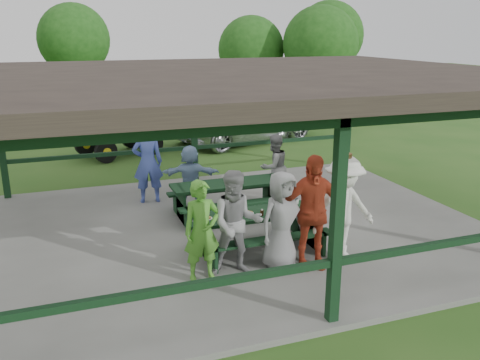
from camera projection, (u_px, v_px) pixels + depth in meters
name	position (u px, v px, depth m)	size (l,w,h in m)	color
ground	(242.00, 231.00, 10.74)	(90.00, 90.00, 0.00)	#2A571B
concrete_slab	(242.00, 229.00, 10.73)	(10.00, 8.00, 0.10)	slate
pavilion_structure	(242.00, 79.00, 9.84)	(10.60, 8.60, 3.24)	black
picnic_table_near	(258.00, 226.00, 9.46)	(2.42, 1.39, 0.75)	black
picnic_table_far	(230.00, 194.00, 11.30)	(2.57, 1.39, 0.75)	black
table_setting	(260.00, 209.00, 9.43)	(2.39, 0.45, 0.10)	white
contestant_green	(202.00, 231.00, 8.25)	(0.62, 0.41, 1.70)	#51A030
contestant_grey_left	(237.00, 224.00, 8.41)	(0.88, 0.69, 1.81)	gray
contestant_grey_mid	(282.00, 220.00, 8.66)	(0.85, 0.55, 1.73)	gray
contestant_red	(311.00, 212.00, 8.65)	(1.18, 0.49, 2.02)	#A7371F
contestant_white_fedora	(343.00, 209.00, 8.94)	(1.27, 0.78, 1.97)	silver
spectator_lblue	(190.00, 176.00, 11.81)	(1.35, 0.43, 1.46)	#7E9CC3
spectator_blue	(148.00, 162.00, 12.02)	(0.71, 0.47, 1.95)	#4356B0
spectator_grey	(274.00, 167.00, 12.28)	(0.78, 0.61, 1.61)	gray
pickup_truck	(246.00, 120.00, 19.32)	(2.62, 5.68, 1.58)	silver
farm_trailer	(119.00, 136.00, 17.15)	(3.71, 2.45, 1.31)	navy
tree_left	(74.00, 40.00, 24.69)	(3.44, 3.44, 5.38)	#362115
tree_mid	(251.00, 50.00, 23.43)	(3.04, 3.04, 4.76)	#362115
tree_right	(320.00, 44.00, 22.24)	(3.30, 3.30, 5.16)	#362115
tree_far_right	(329.00, 36.00, 26.57)	(3.58, 3.58, 5.60)	#362115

